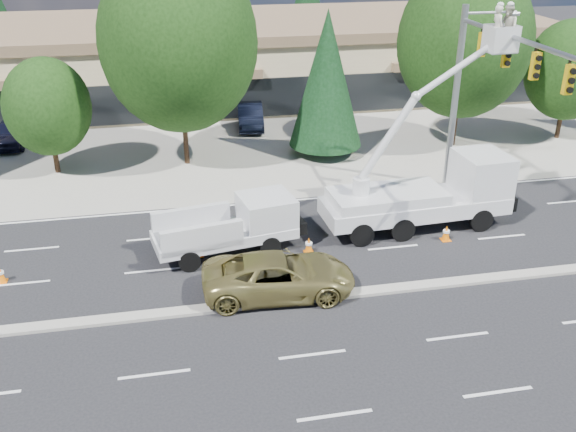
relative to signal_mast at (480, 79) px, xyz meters
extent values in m
plane|color=black|center=(-10.03, -7.04, -6.06)|extent=(140.00, 140.00, 0.00)
cube|color=#9B988D|center=(-10.03, 12.96, -6.05)|extent=(140.00, 22.00, 0.01)
cube|color=#9B988D|center=(-10.03, -7.04, -6.00)|extent=(120.00, 0.55, 0.12)
cube|color=tan|center=(-10.03, 22.96, -3.56)|extent=(50.00, 15.00, 5.00)
cube|color=brown|center=(-10.03, 22.96, -0.91)|extent=(50.40, 15.40, 0.70)
cube|color=black|center=(-10.03, 15.41, -4.56)|extent=(48.00, 0.12, 2.60)
cylinder|color=#332114|center=(-20.03, 7.96, -5.05)|extent=(0.28, 0.28, 2.02)
ellipsoid|color=black|center=(-20.03, 7.96, -2.41)|extent=(4.49, 4.49, 5.16)
cylinder|color=#332114|center=(-13.03, 7.96, -4.19)|extent=(0.28, 0.28, 3.73)
ellipsoid|color=black|center=(-13.03, 7.96, 0.69)|extent=(8.30, 8.30, 9.54)
cylinder|color=#332114|center=(-5.03, 7.96, -5.66)|extent=(0.26, 0.26, 0.80)
cone|color=black|center=(-5.03, 7.96, -1.65)|extent=(4.17, 4.17, 7.62)
cylinder|color=#332114|center=(2.97, 7.96, -4.34)|extent=(0.28, 0.28, 3.43)
ellipsoid|color=black|center=(2.97, 7.96, 0.13)|extent=(7.62, 7.62, 8.76)
cylinder|color=#332114|center=(9.97, 7.96, -4.88)|extent=(0.28, 0.28, 2.35)
ellipsoid|color=black|center=(9.97, 7.96, -1.81)|extent=(5.23, 5.23, 6.01)
cylinder|color=#332114|center=(-28.03, 34.96, -5.66)|extent=(0.26, 0.26, 0.80)
cylinder|color=#332114|center=(-14.03, 34.96, -5.66)|extent=(0.26, 0.26, 0.80)
cylinder|color=#332114|center=(-0.03, 34.96, -5.66)|extent=(0.26, 0.26, 0.80)
cone|color=black|center=(-0.03, 34.96, -1.04)|extent=(4.74, 4.74, 8.67)
cylinder|color=#332114|center=(11.97, 34.96, -5.66)|extent=(0.26, 0.26, 0.80)
cone|color=black|center=(11.97, 34.96, -1.17)|extent=(4.62, 4.62, 8.44)
cylinder|color=gray|center=(-0.03, 2.16, -1.56)|extent=(0.32, 0.32, 9.00)
cylinder|color=gray|center=(-0.03, -2.84, 2.24)|extent=(0.20, 10.00, 0.20)
cylinder|color=gray|center=(1.27, 2.16, 2.54)|extent=(2.60, 0.12, 0.12)
cube|color=gold|center=(-0.03, 0.16, 1.49)|extent=(0.32, 0.22, 1.05)
cube|color=gold|center=(-0.03, -2.04, 1.49)|extent=(0.32, 0.22, 1.05)
cube|color=gold|center=(-0.03, -4.24, 1.49)|extent=(0.32, 0.22, 1.05)
cube|color=gold|center=(-0.03, -6.44, 1.49)|extent=(0.32, 0.22, 1.05)
cube|color=silver|center=(-12.03, -2.84, -5.23)|extent=(6.10, 3.12, 0.44)
cube|color=silver|center=(-10.22, -2.52, -4.55)|extent=(2.47, 2.43, 1.45)
cube|color=black|center=(-9.60, -2.41, -4.36)|extent=(0.40, 1.83, 0.97)
cube|color=silver|center=(-13.34, -2.14, -4.75)|extent=(3.29, 0.87, 1.07)
cube|color=silver|center=(-13.01, -3.96, -4.75)|extent=(3.29, 0.87, 1.07)
cube|color=silver|center=(-3.45, -2.08, -5.02)|extent=(8.46, 2.96, 0.73)
cube|color=silver|center=(-0.34, -1.91, -3.92)|extent=(2.22, 2.56, 2.08)
cube|color=black|center=(0.44, -1.86, -3.77)|extent=(0.20, 2.08, 1.25)
cube|color=silver|center=(-4.80, -2.16, -4.44)|extent=(5.12, 2.67, 0.52)
cylinder|color=silver|center=(-6.05, -2.23, -3.87)|extent=(0.73, 0.73, 0.83)
cube|color=silver|center=(-0.31, -1.91, 2.13)|extent=(1.20, 1.00, 1.12)
imported|color=beige|center=(-0.54, -1.92, 2.55)|extent=(0.47, 0.68, 1.80)
imported|color=beige|center=(-0.08, -1.89, 2.55)|extent=(0.73, 0.91, 1.80)
ellipsoid|color=white|center=(-0.54, -1.92, 3.46)|extent=(0.27, 0.27, 0.19)
ellipsoid|color=white|center=(-0.08, -1.89, 3.46)|extent=(0.27, 0.27, 0.19)
cube|color=orange|center=(-20.74, -3.57, -6.04)|extent=(0.40, 0.40, 0.03)
cone|color=orange|center=(-20.74, -3.57, -5.71)|extent=(0.36, 0.36, 0.70)
cylinder|color=white|center=(-20.74, -3.57, -5.64)|extent=(0.29, 0.29, 0.10)
cube|color=orange|center=(-13.15, -2.96, -6.04)|extent=(0.40, 0.40, 0.03)
cone|color=orange|center=(-13.15, -2.96, -5.71)|extent=(0.36, 0.36, 0.70)
cylinder|color=white|center=(-13.15, -2.96, -5.64)|extent=(0.29, 0.29, 0.10)
cube|color=orange|center=(-8.63, -3.57, -6.04)|extent=(0.40, 0.40, 0.03)
cone|color=orange|center=(-8.63, -3.57, -5.71)|extent=(0.36, 0.36, 0.70)
cylinder|color=white|center=(-8.63, -3.57, -5.64)|extent=(0.29, 0.29, 0.10)
cube|color=orange|center=(-2.56, -3.64, -6.04)|extent=(0.40, 0.40, 0.03)
cone|color=orange|center=(-2.56, -3.64, -5.71)|extent=(0.36, 0.36, 0.70)
cylinder|color=white|center=(-2.56, -3.64, -5.64)|extent=(0.29, 0.29, 0.10)
imported|color=olive|center=(-10.43, -6.44, -5.27)|extent=(5.78, 2.94, 1.56)
imported|color=black|center=(-23.19, 13.24, -5.26)|extent=(2.23, 4.79, 1.59)
imported|color=black|center=(-8.58, 13.87, -5.30)|extent=(2.03, 4.71, 1.51)
camera|label=1|loc=(-14.03, -26.44, 6.88)|focal=40.00mm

